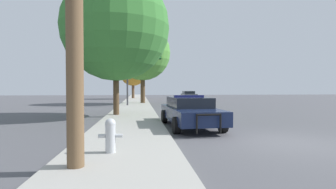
{
  "coord_description": "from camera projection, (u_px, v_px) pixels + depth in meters",
  "views": [
    {
      "loc": [
        -4.65,
        -7.79,
        1.74
      ],
      "look_at": [
        -2.1,
        15.68,
        1.13
      ],
      "focal_mm": 28.0,
      "sensor_mm": 36.0,
      "label": 1
    }
  ],
  "objects": [
    {
      "name": "tree_sidewalk_near",
      "position": [
        116.0,
        27.0,
        15.49
      ],
      "size": [
        6.37,
        6.37,
        8.38
      ],
      "color": "#4C3823",
      "rests_on": "sidewalk_left"
    },
    {
      "name": "tree_sidewalk_mid",
      "position": [
        143.0,
        53.0,
        27.65
      ],
      "size": [
        5.86,
        5.86,
        8.25
      ],
      "color": "#4C3823",
      "rests_on": "sidewalk_left"
    },
    {
      "name": "tree_sidewalk_far",
      "position": [
        133.0,
        73.0,
        40.42
      ],
      "size": [
        4.07,
        4.07,
        5.98
      ],
      "color": "brown",
      "rests_on": "sidewalk_left"
    },
    {
      "name": "police_car",
      "position": [
        190.0,
        111.0,
        11.53
      ],
      "size": [
        2.28,
        5.13,
        1.41
      ],
      "rotation": [
        0.0,
        0.0,
        3.2
      ],
      "color": "#141E3D",
      "rests_on": "ground_plane"
    },
    {
      "name": "car_background_oncoming",
      "position": [
        189.0,
        95.0,
        37.36
      ],
      "size": [
        1.99,
        4.21,
        1.26
      ],
      "rotation": [
        0.0,
        0.0,
        3.13
      ],
      "color": "#474C51",
      "rests_on": "ground_plane"
    },
    {
      "name": "ground_plane",
      "position": [
        287.0,
        143.0,
        8.29
      ],
      "size": [
        110.0,
        110.0,
        0.0
      ],
      "primitive_type": "plane",
      "color": "#4F4F54"
    },
    {
      "name": "traffic_light",
      "position": [
        141.0,
        65.0,
        24.17
      ],
      "size": [
        3.2,
        0.35,
        5.3
      ],
      "color": "#424247",
      "rests_on": "sidewalk_left"
    },
    {
      "name": "sidewalk_left",
      "position": [
        124.0,
        144.0,
        7.74
      ],
      "size": [
        3.0,
        110.0,
        0.13
      ],
      "color": "#A3A099",
      "rests_on": "ground_plane"
    },
    {
      "name": "fire_hydrant",
      "position": [
        110.0,
        134.0,
        6.48
      ],
      "size": [
        0.6,
        0.26,
        0.85
      ],
      "color": "#B7BCC1",
      "rests_on": "sidewalk_left"
    }
  ]
}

